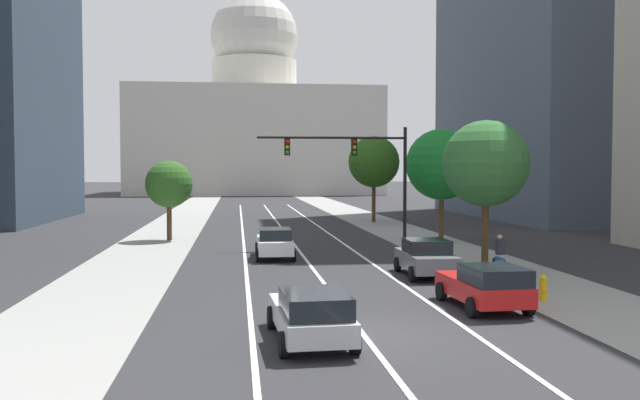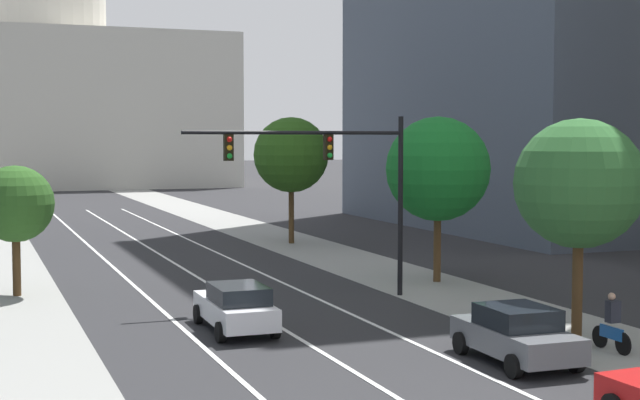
# 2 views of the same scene
# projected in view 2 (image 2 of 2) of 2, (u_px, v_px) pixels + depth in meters

# --- Properties ---
(ground_plane) EXTENTS (400.00, 400.00, 0.00)m
(ground_plane) POSITION_uv_depth(u_px,v_px,m) (150.00, 248.00, 52.02)
(ground_plane) COLOR #2B2B2D
(sidewalk_right) EXTENTS (4.75, 130.00, 0.01)m
(sidewalk_right) POSITION_uv_depth(u_px,v_px,m) (322.00, 252.00, 50.34)
(sidewalk_right) COLOR gray
(sidewalk_right) RESTS_ON ground
(lane_stripe_left) EXTENTS (0.16, 90.00, 0.01)m
(lane_stripe_left) POSITION_uv_depth(u_px,v_px,m) (142.00, 293.00, 36.95)
(lane_stripe_left) COLOR white
(lane_stripe_left) RESTS_ON ground
(lane_stripe_center) EXTENTS (0.16, 90.00, 0.01)m
(lane_stripe_center) POSITION_uv_depth(u_px,v_px,m) (216.00, 289.00, 38.03)
(lane_stripe_center) COLOR white
(lane_stripe_center) RESTS_ON ground
(lane_stripe_right) EXTENTS (0.16, 90.00, 0.01)m
(lane_stripe_right) POSITION_uv_depth(u_px,v_px,m) (287.00, 284.00, 39.10)
(lane_stripe_right) COLOR white
(lane_stripe_right) RESTS_ON ground
(capitol_building) EXTENTS (45.83, 29.75, 39.74)m
(capitol_building) POSITION_uv_depth(u_px,v_px,m) (43.00, 84.00, 121.27)
(capitol_building) COLOR beige
(capitol_building) RESTS_ON ground
(car_white) EXTENTS (1.99, 4.54, 1.55)m
(car_white) POSITION_uv_depth(u_px,v_px,m) (236.00, 307.00, 29.58)
(car_white) COLOR silver
(car_white) RESTS_ON ground
(car_gray) EXTENTS (2.18, 4.27, 1.58)m
(car_gray) POSITION_uv_depth(u_px,v_px,m) (516.00, 334.00, 25.42)
(car_gray) COLOR slate
(car_gray) RESTS_ON ground
(traffic_signal_mast) EXTENTS (8.76, 0.39, 7.02)m
(traffic_signal_mast) POSITION_uv_depth(u_px,v_px,m) (336.00, 169.00, 35.18)
(traffic_signal_mast) COLOR black
(traffic_signal_mast) RESTS_ON ground
(cyclist) EXTENTS (0.36, 1.70, 1.72)m
(cyclist) POSITION_uv_depth(u_px,v_px,m) (612.00, 323.00, 26.76)
(cyclist) COLOR black
(cyclist) RESTS_ON ground
(street_tree_near_right) EXTENTS (4.48, 4.48, 7.10)m
(street_tree_near_right) POSITION_uv_depth(u_px,v_px,m) (438.00, 169.00, 39.60)
(street_tree_near_right) COLOR #51381E
(street_tree_near_right) RESTS_ON ground
(street_tree_far_right) EXTENTS (3.92, 3.92, 6.77)m
(street_tree_far_right) POSITION_uv_depth(u_px,v_px,m) (579.00, 184.00, 27.84)
(street_tree_far_right) COLOR #51381E
(street_tree_far_right) RESTS_ON ground
(street_tree_mid_right) EXTENTS (4.41, 4.41, 7.42)m
(street_tree_mid_right) POSITION_uv_depth(u_px,v_px,m) (291.00, 155.00, 54.17)
(street_tree_mid_right) COLOR #51381E
(street_tree_mid_right) RESTS_ON ground
(street_tree_mid_left) EXTENTS (3.00, 3.00, 5.12)m
(street_tree_mid_left) POSITION_uv_depth(u_px,v_px,m) (15.00, 204.00, 36.09)
(street_tree_mid_left) COLOR #51381E
(street_tree_mid_left) RESTS_ON ground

